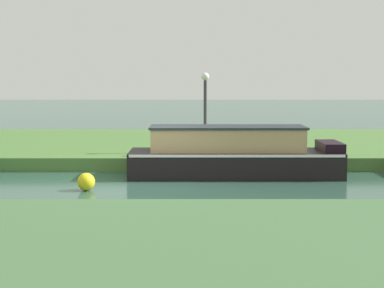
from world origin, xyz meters
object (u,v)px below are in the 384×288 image
object	(u,v)px
lamp_post	(208,101)
channel_buoy	(89,182)
mooring_post_near	(159,145)
black_narrowboat	(237,155)

from	to	relation	value
lamp_post	channel_buoy	bearing A→B (deg)	-124.09
lamp_post	mooring_post_near	distance (m)	2.11
lamp_post	mooring_post_near	size ratio (longest dim) A/B	3.73
mooring_post_near	channel_buoy	bearing A→B (deg)	-113.16
black_narrowboat	channel_buoy	bearing A→B (deg)	-150.06
lamp_post	channel_buoy	world-z (taller)	lamp_post
mooring_post_near	black_narrowboat	bearing A→B (deg)	-31.76
lamp_post	channel_buoy	xyz separation A→B (m)	(-2.96, -4.37, -1.77)
channel_buoy	black_narrowboat	bearing A→B (deg)	29.94
channel_buoy	mooring_post_near	bearing A→B (deg)	66.84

